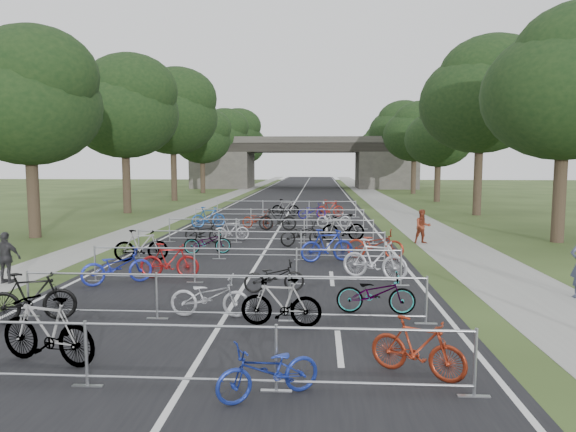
# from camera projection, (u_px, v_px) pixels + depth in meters

# --- Properties ---
(ground) EXTENTS (200.00, 200.00, 0.00)m
(ground) POSITION_uv_depth(u_px,v_px,m) (181.00, 389.00, 8.20)
(ground) COLOR #2E3F1B
(ground) RESTS_ON ground
(road) EXTENTS (11.00, 140.00, 0.01)m
(road) POSITION_uv_depth(u_px,v_px,m) (300.00, 194.00, 57.84)
(road) COLOR black
(road) RESTS_ON ground
(sidewalk_right) EXTENTS (3.00, 140.00, 0.01)m
(sidewalk_right) POSITION_uv_depth(u_px,v_px,m) (371.00, 195.00, 57.35)
(sidewalk_right) COLOR gray
(sidewalk_right) RESTS_ON ground
(sidewalk_left) EXTENTS (2.00, 140.00, 0.01)m
(sidewalk_left) POSITION_uv_depth(u_px,v_px,m) (234.00, 194.00, 58.29)
(sidewalk_left) COLOR gray
(sidewalk_left) RESTS_ON ground
(lane_markings) EXTENTS (0.12, 140.00, 0.00)m
(lane_markings) POSITION_uv_depth(u_px,v_px,m) (300.00, 194.00, 57.84)
(lane_markings) COLOR silver
(lane_markings) RESTS_ON ground
(overpass_bridge) EXTENTS (31.00, 8.00, 7.05)m
(overpass_bridge) POSITION_uv_depth(u_px,v_px,m) (304.00, 163.00, 72.36)
(overpass_bridge) COLOR #403D39
(overpass_bridge) RESTS_ON ground
(tree_left_0) EXTENTS (6.72, 6.72, 10.25)m
(tree_left_0) POSITION_uv_depth(u_px,v_px,m) (30.00, 101.00, 24.02)
(tree_left_0) COLOR #33261C
(tree_left_0) RESTS_ON ground
(tree_right_0) EXTENTS (7.17, 7.17, 10.93)m
(tree_right_0) POSITION_uv_depth(u_px,v_px,m) (569.00, 87.00, 22.50)
(tree_right_0) COLOR #33261C
(tree_right_0) RESTS_ON ground
(tree_left_1) EXTENTS (7.56, 7.56, 11.53)m
(tree_left_1) POSITION_uv_depth(u_px,v_px,m) (125.00, 109.00, 35.85)
(tree_left_1) COLOR #33261C
(tree_left_1) RESTS_ON ground
(tree_right_1) EXTENTS (8.18, 8.18, 12.47)m
(tree_right_1) POSITION_uv_depth(u_px,v_px,m) (483.00, 98.00, 34.31)
(tree_right_1) COLOR #33261C
(tree_right_1) RESTS_ON ground
(tree_left_2) EXTENTS (8.40, 8.40, 12.81)m
(tree_left_2) POSITION_uv_depth(u_px,v_px,m) (173.00, 114.00, 47.68)
(tree_left_2) COLOR #33261C
(tree_left_2) RESTS_ON ground
(tree_right_2) EXTENTS (6.16, 6.16, 9.39)m
(tree_right_2) POSITION_uv_depth(u_px,v_px,m) (440.00, 136.00, 46.42)
(tree_right_2) COLOR #33261C
(tree_right_2) RESTS_ON ground
(tree_left_3) EXTENTS (6.72, 6.72, 10.25)m
(tree_left_3) POSITION_uv_depth(u_px,v_px,m) (203.00, 137.00, 59.76)
(tree_left_3) COLOR #33261C
(tree_left_3) RESTS_ON ground
(tree_right_3) EXTENTS (7.17, 7.17, 10.93)m
(tree_right_3) POSITION_uv_depth(u_px,v_px,m) (416.00, 133.00, 58.23)
(tree_right_3) COLOR #33261C
(tree_right_3) RESTS_ON ground
(tree_left_4) EXTENTS (7.56, 7.56, 11.53)m
(tree_left_4) POSITION_uv_depth(u_px,v_px,m) (222.00, 136.00, 71.58)
(tree_left_4) COLOR #33261C
(tree_left_4) RESTS_ON ground
(tree_right_4) EXTENTS (8.18, 8.18, 12.47)m
(tree_right_4) POSITION_uv_depth(u_px,v_px,m) (399.00, 131.00, 70.04)
(tree_right_4) COLOR #33261C
(tree_right_4) RESTS_ON ground
(tree_left_5) EXTENTS (8.40, 8.40, 12.81)m
(tree_left_5) POSITION_uv_depth(u_px,v_px,m) (236.00, 134.00, 83.41)
(tree_left_5) COLOR #33261C
(tree_left_5) RESTS_ON ground
(tree_right_5) EXTENTS (6.16, 6.16, 9.39)m
(tree_right_5) POSITION_uv_depth(u_px,v_px,m) (388.00, 148.00, 82.16)
(tree_right_5) COLOR #33261C
(tree_right_5) RESTS_ON ground
(tree_left_6) EXTENTS (6.72, 6.72, 10.25)m
(tree_left_6) POSITION_uv_depth(u_px,v_px,m) (246.00, 147.00, 95.49)
(tree_left_6) COLOR #33261C
(tree_left_6) RESTS_ON ground
(tree_right_6) EXTENTS (7.17, 7.17, 10.93)m
(tree_right_6) POSITION_uv_depth(u_px,v_px,m) (379.00, 144.00, 93.97)
(tree_right_6) COLOR #33261C
(tree_right_6) RESTS_ON ground
(barrier_row_0) EXTENTS (9.70, 0.08, 1.10)m
(barrier_row_0) POSITION_uv_depth(u_px,v_px,m) (180.00, 356.00, 8.14)
(barrier_row_0) COLOR #9C9FA4
(barrier_row_0) RESTS_ON ground
(barrier_row_1) EXTENTS (9.70, 0.08, 1.10)m
(barrier_row_1) POSITION_uv_depth(u_px,v_px,m) (223.00, 297.00, 11.72)
(barrier_row_1) COLOR #9C9FA4
(barrier_row_1) RESTS_ON ground
(barrier_row_2) EXTENTS (9.70, 0.08, 1.10)m
(barrier_row_2) POSITION_uv_depth(u_px,v_px,m) (245.00, 266.00, 15.29)
(barrier_row_2) COLOR #9C9FA4
(barrier_row_2) RESTS_ON ground
(barrier_row_3) EXTENTS (9.70, 0.08, 1.10)m
(barrier_row_3) POSITION_uv_depth(u_px,v_px,m) (260.00, 245.00, 19.06)
(barrier_row_3) COLOR #9C9FA4
(barrier_row_3) RESTS_ON ground
(barrier_row_4) EXTENTS (9.70, 0.08, 1.10)m
(barrier_row_4) POSITION_uv_depth(u_px,v_px,m) (270.00, 231.00, 23.04)
(barrier_row_4) COLOR #9C9FA4
(barrier_row_4) RESTS_ON ground
(barrier_row_5) EXTENTS (9.70, 0.08, 1.10)m
(barrier_row_5) POSITION_uv_depth(u_px,v_px,m) (279.00, 219.00, 28.00)
(barrier_row_5) COLOR #9C9FA4
(barrier_row_5) RESTS_ON ground
(barrier_row_6) EXTENTS (9.70, 0.08, 1.10)m
(barrier_row_6) POSITION_uv_depth(u_px,v_px,m) (286.00, 209.00, 33.95)
(barrier_row_6) COLOR #9C9FA4
(barrier_row_6) RESTS_ON ground
(bike_1) EXTENTS (2.14, 1.11, 1.24)m
(bike_1) POSITION_uv_depth(u_px,v_px,m) (47.00, 330.00, 9.18)
(bike_1) COLOR #9C9FA4
(bike_1) RESTS_ON ground
(bike_2) EXTENTS (1.76, 1.32, 0.89)m
(bike_2) POSITION_uv_depth(u_px,v_px,m) (269.00, 371.00, 7.82)
(bike_2) COLOR navy
(bike_2) RESTS_ON ground
(bike_3) EXTENTS (1.68, 1.25, 1.00)m
(bike_3) POSITION_uv_depth(u_px,v_px,m) (418.00, 348.00, 8.64)
(bike_3) COLOR maroon
(bike_3) RESTS_ON ground
(bike_4) EXTENTS (1.98, 1.14, 1.15)m
(bike_4) POSITION_uv_depth(u_px,v_px,m) (32.00, 298.00, 11.56)
(bike_4) COLOR black
(bike_4) RESTS_ON ground
(bike_5) EXTENTS (1.88, 0.67, 0.98)m
(bike_5) POSITION_uv_depth(u_px,v_px,m) (210.00, 297.00, 11.98)
(bike_5) COLOR #A4A5AB
(bike_5) RESTS_ON ground
(bike_6) EXTENTS (1.83, 0.65, 1.08)m
(bike_6) POSITION_uv_depth(u_px,v_px,m) (281.00, 303.00, 11.27)
(bike_6) COLOR #9C9FA4
(bike_6) RESTS_ON ground
(bike_7) EXTENTS (1.90, 0.74, 0.98)m
(bike_7) POSITION_uv_depth(u_px,v_px,m) (376.00, 294.00, 12.24)
(bike_7) COLOR #9C9FA4
(bike_7) RESTS_ON ground
(bike_8) EXTENTS (2.13, 1.67, 1.08)m
(bike_8) POSITION_uv_depth(u_px,v_px,m) (117.00, 266.00, 15.21)
(bike_8) COLOR #1D29A0
(bike_8) RESTS_ON ground
(bike_9) EXTENTS (1.88, 0.66, 1.11)m
(bike_9) POSITION_uv_depth(u_px,v_px,m) (169.00, 261.00, 15.97)
(bike_9) COLOR maroon
(bike_9) RESTS_ON ground
(bike_10) EXTENTS (1.78, 0.93, 0.89)m
(bike_10) POSITION_uv_depth(u_px,v_px,m) (274.00, 277.00, 14.27)
(bike_10) COLOR black
(bike_10) RESTS_ON ground
(bike_11) EXTENTS (2.13, 1.39, 1.25)m
(bike_11) POSITION_uv_depth(u_px,v_px,m) (375.00, 260.00, 15.81)
(bike_11) COLOR silver
(bike_11) RESTS_ON ground
(bike_12) EXTENTS (2.00, 0.95, 1.16)m
(bike_12) POSITION_uv_depth(u_px,v_px,m) (141.00, 246.00, 18.72)
(bike_12) COLOR #9C9FA4
(bike_12) RESTS_ON ground
(bike_13) EXTENTS (1.93, 0.98, 0.97)m
(bike_13) POSITION_uv_depth(u_px,v_px,m) (207.00, 242.00, 20.22)
(bike_13) COLOR #9C9FA4
(bike_13) RESTS_ON ground
(bike_14) EXTENTS (2.08, 1.14, 1.20)m
(bike_14) POSITION_uv_depth(u_px,v_px,m) (327.00, 246.00, 18.63)
(bike_14) COLOR navy
(bike_14) RESTS_ON ground
(bike_15) EXTENTS (2.22, 1.11, 1.12)m
(bike_15) POSITION_uv_depth(u_px,v_px,m) (375.00, 244.00, 19.22)
(bike_15) COLOR maroon
(bike_15) RESTS_ON ground
(bike_16) EXTENTS (1.89, 0.99, 0.94)m
(bike_16) POSITION_uv_depth(u_px,v_px,m) (203.00, 232.00, 23.16)
(bike_16) COLOR black
(bike_16) RESTS_ON ground
(bike_17) EXTENTS (1.73, 0.92, 1.00)m
(bike_17) POSITION_uv_depth(u_px,v_px,m) (231.00, 230.00, 23.57)
(bike_17) COLOR #9B9AA2
(bike_17) RESTS_ON ground
(bike_18) EXTENTS (2.14, 1.52, 1.07)m
(bike_18) POSITION_uv_depth(u_px,v_px,m) (302.00, 234.00, 22.19)
(bike_18) COLOR black
(bike_18) RESTS_ON ground
(bike_19) EXTENTS (2.13, 1.10, 1.23)m
(bike_19) POSITION_uv_depth(u_px,v_px,m) (343.00, 228.00, 23.50)
(bike_19) COLOR #9C9FA4
(bike_19) RESTS_ON ground
(bike_20) EXTENTS (1.95, 1.43, 1.16)m
(bike_20) POSITION_uv_depth(u_px,v_px,m) (208.00, 217.00, 28.36)
(bike_20) COLOR #1C4E9C
(bike_20) RESTS_ON ground
(bike_21) EXTENTS (1.98, 1.22, 0.98)m
(bike_21) POSITION_uv_depth(u_px,v_px,m) (258.00, 220.00, 27.93)
(bike_21) COLOR maroon
(bike_21) RESTS_ON ground
(bike_22) EXTENTS (2.06, 0.70, 1.22)m
(bike_22) POSITION_uv_depth(u_px,v_px,m) (277.00, 219.00, 27.18)
(bike_22) COLOR black
(bike_22) RESTS_ON ground
(bike_23) EXTENTS (1.96, 0.85, 1.00)m
(bike_23) POSITION_uv_depth(u_px,v_px,m) (334.00, 219.00, 28.35)
(bike_23) COLOR #9FA0A6
(bike_23) RESTS_ON ground
(bike_25) EXTENTS (1.90, 0.70, 1.12)m
(bike_25) POSITION_uv_depth(u_px,v_px,m) (286.00, 208.00, 34.69)
(bike_25) COLOR #9C9FA4
(bike_25) RESTS_ON ground
(bike_26) EXTENTS (2.01, 1.34, 1.00)m
(bike_26) POSITION_uv_depth(u_px,v_px,m) (312.00, 211.00, 32.92)
(bike_26) COLOR navy
(bike_26) RESTS_ON ground
(bike_27) EXTENTS (1.99, 1.02, 1.15)m
(bike_27) POSITION_uv_depth(u_px,v_px,m) (330.00, 208.00, 33.90)
(bike_27) COLOR maroon
(bike_27) RESTS_ON ground
(pedestrian_b) EXTENTS (0.81, 0.67, 1.52)m
(pedestrian_b) POSITION_uv_depth(u_px,v_px,m) (423.00, 227.00, 22.81)
(pedestrian_b) COLOR maroon
(pedestrian_b) RESTS_ON ground
(pedestrian_c) EXTENTS (0.93, 0.42, 1.55)m
(pedestrian_c) POSITION_uv_depth(u_px,v_px,m) (6.00, 258.00, 15.29)
(pedestrian_c) COLOR #2A2A2C
(pedestrian_c) RESTS_ON ground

